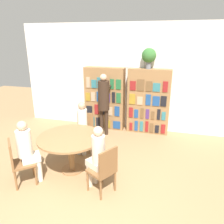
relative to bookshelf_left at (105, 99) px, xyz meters
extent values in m
cube|color=silver|center=(0.64, 0.19, 0.60)|extent=(6.40, 0.06, 3.00)
cube|color=white|center=(0.64, 0.16, 1.45)|extent=(0.90, 0.01, 1.10)
cube|color=olive|center=(0.00, 0.00, 0.00)|extent=(1.16, 0.32, 1.81)
cube|color=#2D707A|center=(-0.39, -0.17, -0.70)|extent=(0.22, 0.02, 0.29)
cube|color=black|center=(-0.13, -0.17, -0.70)|extent=(0.19, 0.02, 0.28)
cube|color=olive|center=(0.13, -0.17, -0.73)|extent=(0.16, 0.02, 0.23)
cube|color=navy|center=(0.41, -0.17, -0.73)|extent=(0.21, 0.02, 0.22)
cube|color=black|center=(-0.43, -0.17, -0.33)|extent=(0.18, 0.02, 0.23)
cube|color=maroon|center=(-0.20, -0.17, -0.30)|extent=(0.13, 0.02, 0.30)
cube|color=black|center=(0.00, -0.17, -0.30)|extent=(0.18, 0.02, 0.30)
cube|color=tan|center=(0.22, -0.17, -0.32)|extent=(0.12, 0.02, 0.25)
cube|color=navy|center=(0.41, -0.17, -0.30)|extent=(0.14, 0.02, 0.29)
cube|color=olive|center=(-0.46, -0.17, 0.06)|extent=(0.13, 0.02, 0.24)
cube|color=tan|center=(-0.30, -0.17, 0.08)|extent=(0.12, 0.02, 0.26)
cube|color=navy|center=(-0.15, -0.17, 0.09)|extent=(0.09, 0.02, 0.29)
cube|color=navy|center=(0.00, -0.17, 0.06)|extent=(0.10, 0.02, 0.22)
cube|color=#4C2D6B|center=(0.15, -0.17, 0.07)|extent=(0.12, 0.02, 0.25)
cube|color=black|center=(0.31, -0.17, 0.10)|extent=(0.09, 0.02, 0.30)
cube|color=#236638|center=(0.46, -0.17, 0.09)|extent=(0.13, 0.02, 0.29)
cube|color=tan|center=(-0.44, -0.17, 0.49)|extent=(0.10, 0.02, 0.30)
cube|color=#2D707A|center=(-0.26, -0.17, 0.45)|extent=(0.15, 0.02, 0.23)
cube|color=#2D707A|center=(-0.09, -0.17, 0.49)|extent=(0.15, 0.02, 0.31)
cube|color=maroon|center=(0.08, -0.17, 0.45)|extent=(0.13, 0.02, 0.23)
cube|color=#236638|center=(0.27, -0.17, 0.48)|extent=(0.11, 0.02, 0.28)
cube|color=#236638|center=(0.45, -0.17, 0.47)|extent=(0.14, 0.02, 0.27)
cube|color=olive|center=(1.28, 0.00, 0.00)|extent=(1.16, 0.32, 1.81)
cube|color=maroon|center=(0.83, -0.17, -0.73)|extent=(0.08, 0.02, 0.22)
cube|color=navy|center=(0.98, -0.17, -0.69)|extent=(0.09, 0.02, 0.29)
cube|color=#2D707A|center=(1.13, -0.17, -0.69)|extent=(0.09, 0.02, 0.29)
cube|color=maroon|center=(1.28, -0.17, -0.68)|extent=(0.08, 0.02, 0.31)
cube|color=brown|center=(1.42, -0.17, -0.71)|extent=(0.10, 0.02, 0.27)
cube|color=black|center=(1.57, -0.17, -0.73)|extent=(0.11, 0.02, 0.22)
cube|color=maroon|center=(1.73, -0.17, -0.71)|extent=(0.11, 0.02, 0.26)
cube|color=maroon|center=(0.82, -0.17, -0.30)|extent=(0.11, 0.02, 0.29)
cube|color=navy|center=(0.97, -0.17, -0.33)|extent=(0.11, 0.02, 0.24)
cube|color=brown|center=(1.13, -0.17, -0.30)|extent=(0.09, 0.02, 0.30)
cube|color=#4C2D6B|center=(1.28, -0.17, -0.31)|extent=(0.09, 0.02, 0.28)
cube|color=brown|center=(1.43, -0.17, -0.33)|extent=(0.09, 0.02, 0.23)
cube|color=black|center=(1.59, -0.17, -0.30)|extent=(0.09, 0.02, 0.30)
cube|color=#2D707A|center=(1.72, -0.17, -0.33)|extent=(0.10, 0.02, 0.23)
cube|color=olive|center=(0.85, -0.17, 0.09)|extent=(0.16, 0.02, 0.29)
cube|color=tan|center=(1.06, -0.17, 0.06)|extent=(0.15, 0.02, 0.22)
cube|color=navy|center=(1.28, -0.17, 0.10)|extent=(0.14, 0.02, 0.30)
cube|color=navy|center=(1.49, -0.17, 0.08)|extent=(0.19, 0.02, 0.27)
cube|color=black|center=(1.69, -0.17, 0.09)|extent=(0.15, 0.02, 0.28)
cube|color=maroon|center=(0.85, -0.17, 0.46)|extent=(0.16, 0.02, 0.25)
cube|color=brown|center=(1.06, -0.17, 0.49)|extent=(0.19, 0.02, 0.31)
cube|color=brown|center=(1.28, -0.17, 0.47)|extent=(0.16, 0.02, 0.27)
cube|color=#2D707A|center=(1.48, -0.17, 0.45)|extent=(0.19, 0.02, 0.23)
cube|color=maroon|center=(1.70, -0.17, 0.48)|extent=(0.13, 0.02, 0.28)
cylinder|color=slate|center=(1.22, 0.00, 1.00)|extent=(0.14, 0.14, 0.19)
sphere|color=#387033|center=(1.22, 0.00, 1.25)|extent=(0.38, 0.38, 0.38)
cylinder|color=olive|center=(0.02, -2.38, -0.89)|extent=(0.44, 0.44, 0.03)
cylinder|color=olive|center=(0.02, -2.38, -0.53)|extent=(0.12, 0.12, 0.69)
cylinder|color=olive|center=(0.02, -2.38, -0.16)|extent=(1.28, 1.28, 0.04)
cube|color=brown|center=(-0.65, -2.98, -0.49)|extent=(0.56, 0.56, 0.04)
cube|color=brown|center=(-0.78, -3.10, -0.24)|extent=(0.29, 0.32, 0.45)
cylinder|color=brown|center=(-0.64, -2.74, -0.71)|extent=(0.04, 0.04, 0.39)
cylinder|color=brown|center=(-0.41, -3.00, -0.71)|extent=(0.04, 0.04, 0.39)
cylinder|color=brown|center=(-0.89, -2.97, -0.71)|extent=(0.04, 0.04, 0.39)
cylinder|color=brown|center=(-0.66, -3.22, -0.71)|extent=(0.04, 0.04, 0.39)
cube|color=brown|center=(-0.07, -1.49, -0.49)|extent=(0.44, 0.44, 0.04)
cube|color=brown|center=(-0.09, -1.31, -0.24)|extent=(0.40, 0.08, 0.45)
cylinder|color=brown|center=(0.11, -1.64, -0.71)|extent=(0.04, 0.04, 0.39)
cylinder|color=brown|center=(-0.23, -1.68, -0.71)|extent=(0.04, 0.04, 0.39)
cylinder|color=brown|center=(0.08, -1.30, -0.71)|extent=(0.04, 0.04, 0.39)
cylinder|color=brown|center=(-0.26, -1.34, -0.71)|extent=(0.04, 0.04, 0.39)
cube|color=brown|center=(0.80, -2.83, -0.49)|extent=(0.55, 0.55, 0.04)
cube|color=brown|center=(0.95, -2.92, -0.24)|extent=(0.23, 0.36, 0.45)
cylinder|color=brown|center=(0.56, -2.89, -0.71)|extent=(0.04, 0.04, 0.39)
cylinder|color=brown|center=(0.73, -2.60, -0.71)|extent=(0.04, 0.04, 0.39)
cylinder|color=brown|center=(0.86, -3.07, -0.71)|extent=(0.04, 0.04, 0.39)
cylinder|color=brown|center=(1.03, -2.77, -0.71)|extent=(0.04, 0.04, 0.39)
cube|color=silver|center=(-0.06, -1.63, -0.41)|extent=(0.25, 0.34, 0.12)
cylinder|color=silver|center=(-0.07, -1.55, -0.10)|extent=(0.22, 0.22, 0.50)
sphere|color=tan|center=(-0.07, -1.55, 0.23)|extent=(0.17, 0.17, 0.17)
cylinder|color=silver|center=(0.01, -1.73, -0.69)|extent=(0.10, 0.10, 0.43)
cylinder|color=silver|center=(-0.11, -1.75, -0.69)|extent=(0.10, 0.10, 0.43)
cube|color=beige|center=(0.67, -2.76, -0.41)|extent=(0.39, 0.36, 0.12)
cylinder|color=beige|center=(0.74, -2.80, -0.10)|extent=(0.23, 0.23, 0.50)
sphere|color=#DBB293|center=(0.74, -2.80, 0.23)|extent=(0.16, 0.16, 0.16)
cylinder|color=beige|center=(0.55, -2.76, -0.69)|extent=(0.10, 0.10, 0.43)
cylinder|color=beige|center=(0.61, -2.65, -0.69)|extent=(0.10, 0.10, 0.43)
cube|color=silver|center=(-0.55, -2.89, -0.41)|extent=(0.41, 0.41, 0.12)
cylinder|color=silver|center=(-0.61, -2.94, -0.10)|extent=(0.26, 0.26, 0.50)
sphere|color=tan|center=(-0.61, -2.94, 0.24)|extent=(0.17, 0.17, 0.17)
cylinder|color=silver|center=(-0.51, -2.76, -0.69)|extent=(0.10, 0.10, 0.43)
cylinder|color=silver|center=(-0.42, -2.87, -0.69)|extent=(0.10, 0.10, 0.43)
cylinder|color=#332319|center=(0.06, -0.51, -0.54)|extent=(0.10, 0.10, 0.73)
cylinder|color=#332319|center=(0.19, -0.51, -0.54)|extent=(0.10, 0.10, 0.73)
cylinder|color=#332319|center=(0.13, -0.51, 0.22)|extent=(0.30, 0.30, 0.79)
sphere|color=tan|center=(0.13, -0.51, 0.71)|extent=(0.18, 0.18, 0.18)
cylinder|color=#332319|center=(0.22, -0.23, 0.42)|extent=(0.07, 0.30, 0.07)
camera|label=1|loc=(1.82, -5.92, 1.68)|focal=35.00mm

